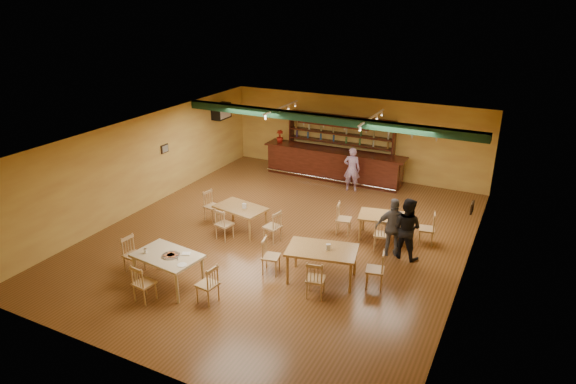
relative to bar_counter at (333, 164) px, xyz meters
The scene contains 22 objects.
floor 5.21m from the bar_counter, 84.33° to the right, with size 12.00×12.00×0.00m, color brown.
ceiling_beam 3.33m from the bar_counter, 77.72° to the right, with size 10.00×0.30×0.25m, color black.
track_rail_left 3.22m from the bar_counter, 126.36° to the right, with size 0.05×2.50×0.05m, color white.
track_rail_right 3.52m from the bar_counter, 42.47° to the right, with size 0.05×2.50×0.05m, color white.
ac_unit 4.74m from the bar_counter, 167.51° to the right, with size 0.34×0.70×0.48m, color white.
picture_left 6.20m from the bar_counter, 137.05° to the right, with size 0.04×0.34×0.28m, color black.
picture_right 7.28m from the bar_counter, 40.31° to the right, with size 0.04×0.34×0.28m, color black.
bar_counter is the anchor object (origin of this frame).
back_bar_hutch 0.85m from the bar_counter, 90.00° to the left, with size 4.20×0.40×2.28m, color black.
poinsettia 2.40m from the bar_counter, behind, with size 0.27×0.27×0.48m, color maroon.
dining_table_b 5.06m from the bar_counter, 51.37° to the right, with size 1.44×0.86×0.72m, color olive.
dining_table_c 5.39m from the bar_counter, 98.36° to the right, with size 1.49×0.89×0.74m, color olive.
dining_table_d 7.21m from the bar_counter, 70.29° to the right, with size 1.68×1.01×0.84m, color olive.
near_table 8.72m from the bar_counter, 94.79° to the right, with size 1.56×1.00×0.84m, color #D1BE8C.
pizza_tray 8.71m from the bar_counter, 94.06° to the right, with size 0.40×0.40×0.01m, color silver.
parmesan_shaker 8.94m from the bar_counter, 97.91° to the right, with size 0.07×0.07×0.11m, color #EAE5C6.
napkin_stack 8.47m from the bar_counter, 92.29° to the right, with size 0.20×0.15×0.03m, color white.
pizza_server 8.65m from the bar_counter, 92.98° to the right, with size 0.32×0.09×0.00m, color silver.
side_plate 8.91m from the bar_counter, 90.74° to the right, with size 0.22×0.22×0.01m, color white.
patron_bar 1.34m from the bar_counter, 38.85° to the right, with size 0.58×0.38×1.59m, color purple.
patron_right_a 6.19m from the bar_counter, 50.21° to the right, with size 0.82×0.64×1.68m, color black.
patron_right_b 6.01m from the bar_counter, 52.80° to the right, with size 0.95×0.40×1.62m, color slate.
Camera 1 is at (5.98, -11.53, 6.61)m, focal length 31.22 mm.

